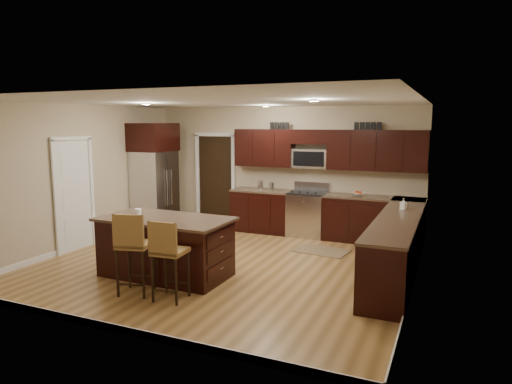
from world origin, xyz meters
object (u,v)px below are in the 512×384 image
at_px(range, 307,214).
at_px(stool_right, 168,251).
at_px(island, 166,249).
at_px(refrigerator, 154,175).
at_px(stool_mid, 133,244).

relative_size(range, stool_right, 1.01).
relative_size(range, island, 0.55).
xyz_separation_m(range, refrigerator, (-3.30, -0.76, 0.74)).
bearing_deg(island, range, 69.91).
bearing_deg(island, stool_right, -53.08).
height_order(stool_mid, refrigerator, refrigerator).
xyz_separation_m(range, stool_right, (-0.64, -4.16, 0.21)).
bearing_deg(stool_right, island, 121.76).
bearing_deg(stool_mid, stool_right, -14.38).
bearing_deg(stool_right, range, 76.80).
bearing_deg(refrigerator, island, -51.44).
bearing_deg(range, stool_right, -98.69).
relative_size(stool_right, refrigerator, 0.47).
relative_size(island, refrigerator, 0.87).
distance_m(stool_right, refrigerator, 4.36).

